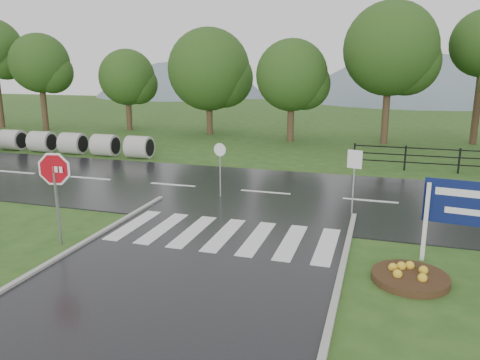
% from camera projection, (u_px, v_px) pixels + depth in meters
% --- Properties ---
extents(ground, '(120.00, 120.00, 0.00)m').
position_uv_depth(ground, '(142.00, 323.00, 9.18)').
color(ground, '#2A4F1A').
rests_on(ground, ground).
extents(main_road, '(90.00, 8.00, 0.04)m').
position_uv_depth(main_road, '(265.00, 193.00, 18.46)').
color(main_road, black).
rests_on(main_road, ground).
extents(crosswalk, '(6.50, 2.80, 0.02)m').
position_uv_depth(crosswalk, '(224.00, 235.00, 13.81)').
color(crosswalk, silver).
rests_on(crosswalk, ground).
extents(fence_west, '(9.58, 0.08, 1.20)m').
position_uv_depth(fence_west, '(459.00, 158.00, 21.64)').
color(fence_west, black).
rests_on(fence_west, ground).
extents(hills, '(102.00, 48.00, 48.00)m').
position_uv_depth(hills, '(373.00, 201.00, 72.22)').
color(hills, slate).
rests_on(hills, ground).
extents(treeline, '(83.20, 5.20, 10.00)m').
position_uv_depth(treeline, '(331.00, 141.00, 31.17)').
color(treeline, '#1F4013').
rests_on(treeline, ground).
extents(culvert_pipes, '(11.80, 1.20, 1.20)m').
position_uv_depth(culvert_pipes, '(58.00, 142.00, 26.83)').
color(culvert_pipes, '#9E9B93').
rests_on(culvert_pipes, ground).
extents(stop_sign, '(1.23, 0.25, 2.81)m').
position_uv_depth(stop_sign, '(55.00, 178.00, 12.75)').
color(stop_sign, '#939399').
rests_on(stop_sign, ground).
extents(estate_billboard, '(2.47, 0.38, 2.17)m').
position_uv_depth(estate_billboard, '(477.00, 209.00, 11.49)').
color(estate_billboard, silver).
rests_on(estate_billboard, ground).
extents(flower_bed, '(1.76, 1.76, 0.35)m').
position_uv_depth(flower_bed, '(410.00, 276.00, 10.93)').
color(flower_bed, '#332111').
rests_on(flower_bed, ground).
extents(reg_sign_small, '(0.48, 0.16, 2.24)m').
position_uv_depth(reg_sign_small, '(354.00, 170.00, 15.37)').
color(reg_sign_small, '#939399').
rests_on(reg_sign_small, ground).
extents(reg_sign_round, '(0.49, 0.09, 2.11)m').
position_uv_depth(reg_sign_round, '(220.00, 163.00, 17.52)').
color(reg_sign_round, '#939399').
rests_on(reg_sign_round, ground).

